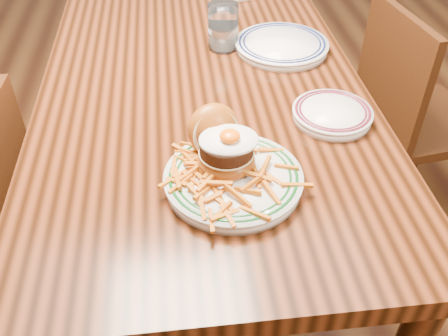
{
  "coord_description": "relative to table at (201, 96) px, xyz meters",
  "views": [
    {
      "loc": [
        -0.08,
        -1.23,
        1.44
      ],
      "look_at": [
        0.01,
        -0.49,
        0.81
      ],
      "focal_mm": 40.0,
      "sensor_mm": 36.0,
      "label": 1
    }
  ],
  "objects": [
    {
      "name": "chair_right",
      "position": [
        0.74,
        0.15,
        -0.22
      ],
      "size": [
        0.43,
        0.43,
        0.82
      ],
      "rotation": [
        0.0,
        0.0,
        3.28
      ],
      "color": "#3C1E0C",
      "rests_on": "floor"
    },
    {
      "name": "floor",
      "position": [
        0.0,
        0.0,
        -0.66
      ],
      "size": [
        6.0,
        6.0,
        0.0
      ],
      "primitive_type": "plane",
      "color": "black",
      "rests_on": "ground"
    },
    {
      "name": "main_plate",
      "position": [
        0.02,
        -0.47,
        0.13
      ],
      "size": [
        0.28,
        0.3,
        0.14
      ],
      "rotation": [
        0.0,
        0.0,
        0.3
      ],
      "color": "white",
      "rests_on": "table"
    },
    {
      "name": "water_glass",
      "position": [
        0.08,
        0.12,
        0.15
      ],
      "size": [
        0.09,
        0.09,
        0.13
      ],
      "color": "white",
      "rests_on": "table"
    },
    {
      "name": "table",
      "position": [
        0.0,
        0.0,
        0.0
      ],
      "size": [
        0.85,
        1.6,
        0.75
      ],
      "color": "black",
      "rests_on": "floor"
    },
    {
      "name": "rear_plate",
      "position": [
        0.25,
        0.08,
        0.1
      ],
      "size": [
        0.27,
        0.27,
        0.03
      ],
      "rotation": [
        0.0,
        0.0,
        -0.09
      ],
      "color": "white",
      "rests_on": "table"
    },
    {
      "name": "side_plate",
      "position": [
        0.29,
        -0.28,
        0.1
      ],
      "size": [
        0.19,
        0.19,
        0.03
      ],
      "rotation": [
        0.0,
        0.0,
        0.1
      ],
      "color": "white",
      "rests_on": "table"
    }
  ]
}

